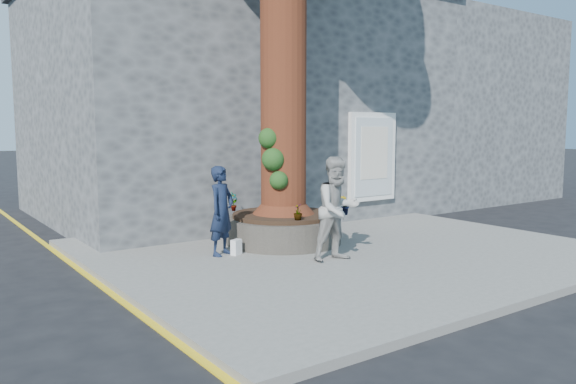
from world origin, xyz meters
TOP-DOWN VIEW (x-y plane):
  - ground at (0.00, 0.00)m, footprint 120.00×120.00m
  - pavement at (1.50, 1.00)m, footprint 9.00×8.00m
  - yellow_line at (-3.05, 1.00)m, footprint 0.10×30.00m
  - stone_shop at (2.50, 7.20)m, footprint 10.30×8.30m
  - neighbour_shop at (10.50, 7.20)m, footprint 6.00×8.00m
  - planter at (0.80, 2.00)m, footprint 2.30×2.30m
  - man at (-0.74, 1.75)m, footprint 0.70×0.62m
  - woman at (0.71, 0.23)m, footprint 0.92×0.74m
  - shopping_bag at (-0.52, 1.61)m, footprint 0.23×0.19m
  - plant_a at (0.13, 2.85)m, footprint 0.24×0.20m
  - plant_b at (1.65, 1.15)m, footprint 0.28×0.28m
  - plant_c at (0.53, 1.15)m, footprint 0.24×0.24m
  - plant_d at (1.43, 2.85)m, footprint 0.33×0.34m

SIDE VIEW (x-z plane):
  - ground at x=0.00m, z-range 0.00..0.00m
  - yellow_line at x=-3.05m, z-range 0.00..0.01m
  - pavement at x=1.50m, z-range 0.00..0.12m
  - shopping_bag at x=-0.52m, z-range 0.12..0.40m
  - planter at x=0.80m, z-range 0.11..0.71m
  - plant_d at x=1.43m, z-range 0.72..1.01m
  - plant_c at x=0.53m, z-range 0.72..1.02m
  - plant_b at x=1.65m, z-range 0.72..1.09m
  - plant_a at x=0.13m, z-range 0.72..1.12m
  - man at x=-0.74m, z-range 0.12..1.74m
  - woman at x=0.71m, z-range 0.12..1.93m
  - neighbour_shop at x=10.50m, z-range 0.00..6.00m
  - stone_shop at x=2.50m, z-range 0.01..6.31m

